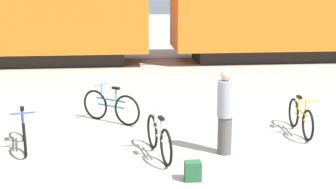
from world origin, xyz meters
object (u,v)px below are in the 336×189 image
Objects in this scene: bicycle_blue at (24,131)px; bicycle_silver at (159,138)px; bicycle_yellow at (300,118)px; person_in_grey at (225,112)px; backpack at (193,171)px; bicycle_teal at (111,107)px.

bicycle_silver is at bearing -16.06° from bicycle_blue.
person_in_grey is (-1.95, -1.07, 0.49)m from bicycle_yellow.
bicycle_yellow is at bearing 3.05° from bicycle_blue.
backpack is (3.16, -1.96, -0.18)m from bicycle_blue.
backpack is (-0.81, -1.20, -0.68)m from person_in_grey.
person_in_grey reaches higher than bicycle_teal.
bicycle_yellow is 0.98× the size of bicycle_blue.
bicycle_yellow reaches higher than backpack.
bicycle_teal reaches higher than backpack.
backpack is at bearing -140.47° from bicycle_yellow.
bicycle_teal reaches higher than bicycle_yellow.
bicycle_yellow is at bearing 18.57° from bicycle_silver.
person_in_grey is 1.60m from backpack.
person_in_grey reaches higher than bicycle_silver.
bicycle_silver is 4.84× the size of backpack.
bicycle_teal is 0.81× the size of bicycle_blue.
bicycle_teal is (-0.96, 2.34, 0.02)m from bicycle_silver.
bicycle_blue is at bearing -128.27° from person_in_grey.
bicycle_silver is 2.52m from bicycle_teal.
bicycle_teal is (-4.19, 1.25, 0.03)m from bicycle_yellow.
person_in_grey reaches higher than bicycle_yellow.
bicycle_teal reaches higher than bicycle_blue.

